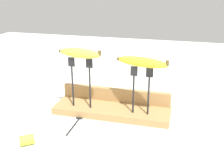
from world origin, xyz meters
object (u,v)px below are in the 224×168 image
object	(u,v)px
fork_stand_right	(141,86)
fork_fallen_near	(77,121)
banana_raised_right	(142,62)
fork_stand_left	(81,79)
banana_raised_left	(80,53)
banana_chunk_near	(27,140)

from	to	relation	value
fork_stand_right	fork_fallen_near	xyz separation A→B (m)	(-0.23, -0.08, -0.14)
banana_raised_right	fork_stand_left	bearing A→B (deg)	-180.00
banana_raised_left	banana_raised_right	xyz separation A→B (m)	(0.24, 0.00, -0.02)
fork_stand_left	fork_stand_right	xyz separation A→B (m)	(0.24, -0.00, -0.01)
fork_stand_right	fork_fallen_near	distance (m)	0.28
fork_stand_right	banana_raised_right	distance (m)	0.09
fork_stand_right	banana_raised_left	distance (m)	0.26
fork_stand_left	banana_raised_left	world-z (taller)	banana_raised_left
banana_chunk_near	fork_stand_right	bearing A→B (deg)	38.80
fork_stand_left	banana_raised_right	distance (m)	0.25
fork_stand_right	banana_raised_left	bearing A→B (deg)	180.00
fork_stand_left	banana_chunk_near	world-z (taller)	fork_stand_left
fork_stand_left	fork_stand_right	bearing A→B (deg)	-0.00
banana_raised_right	fork_fallen_near	world-z (taller)	banana_raised_right
banana_raised_left	banana_chunk_near	xyz separation A→B (m)	(-0.09, -0.27, -0.23)
fork_stand_left	banana_raised_left	size ratio (longest dim) A/B	1.13
banana_raised_left	banana_raised_right	world-z (taller)	banana_raised_left
banana_raised_left	banana_raised_right	size ratio (longest dim) A/B	0.91
fork_stand_left	banana_chunk_near	distance (m)	0.31
banana_raised_left	banana_raised_right	bearing A→B (deg)	0.00
banana_raised_right	banana_chunk_near	xyz separation A→B (m)	(-0.33, -0.27, -0.22)
banana_raised_left	fork_fallen_near	distance (m)	0.26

